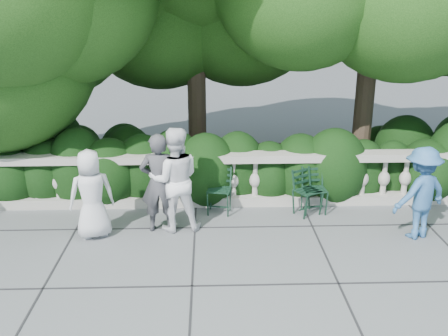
{
  "coord_description": "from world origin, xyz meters",
  "views": [
    {
      "loc": [
        -0.26,
        -6.86,
        3.71
      ],
      "look_at": [
        0.0,
        1.0,
        1.0
      ],
      "focal_mm": 40.0,
      "sensor_mm": 36.0,
      "label": 1
    }
  ],
  "objects_px": {
    "person_businessman": "(92,194)",
    "chair_e": "(218,216)",
    "chair_f": "(315,216)",
    "chair_d": "(312,217)",
    "person_casual_man": "(175,180)",
    "person_woman_grey": "(159,183)",
    "person_older_blue": "(421,193)"
  },
  "relations": [
    {
      "from": "person_businessman",
      "to": "chair_e",
      "type": "bearing_deg",
      "value": 179.3
    },
    {
      "from": "chair_e",
      "to": "chair_f",
      "type": "bearing_deg",
      "value": 8.59
    },
    {
      "from": "chair_e",
      "to": "person_businessman",
      "type": "relative_size",
      "value": 0.57
    },
    {
      "from": "chair_d",
      "to": "person_casual_man",
      "type": "distance_m",
      "value": 2.56
    },
    {
      "from": "chair_e",
      "to": "person_woman_grey",
      "type": "relative_size",
      "value": 0.5
    },
    {
      "from": "person_woman_grey",
      "to": "chair_f",
      "type": "bearing_deg",
      "value": -169.6
    },
    {
      "from": "person_older_blue",
      "to": "chair_e",
      "type": "bearing_deg",
      "value": -37.81
    },
    {
      "from": "chair_d",
      "to": "chair_e",
      "type": "xyz_separation_m",
      "value": [
        -1.67,
        0.1,
        0.0
      ]
    },
    {
      "from": "chair_d",
      "to": "chair_e",
      "type": "distance_m",
      "value": 1.67
    },
    {
      "from": "person_businessman",
      "to": "person_woman_grey",
      "type": "relative_size",
      "value": 0.88
    },
    {
      "from": "person_businessman",
      "to": "person_older_blue",
      "type": "relative_size",
      "value": 0.97
    },
    {
      "from": "chair_f",
      "to": "person_woman_grey",
      "type": "relative_size",
      "value": 0.5
    },
    {
      "from": "chair_d",
      "to": "person_woman_grey",
      "type": "xyz_separation_m",
      "value": [
        -2.64,
        -0.42,
        0.84
      ]
    },
    {
      "from": "chair_f",
      "to": "person_businessman",
      "type": "xyz_separation_m",
      "value": [
        -3.77,
        -0.67,
        0.73
      ]
    },
    {
      "from": "person_woman_grey",
      "to": "person_casual_man",
      "type": "height_order",
      "value": "person_casual_man"
    },
    {
      "from": "chair_e",
      "to": "person_woman_grey",
      "type": "height_order",
      "value": "person_woman_grey"
    },
    {
      "from": "person_businessman",
      "to": "person_casual_man",
      "type": "bearing_deg",
      "value": 170.41
    },
    {
      "from": "person_businessman",
      "to": "person_casual_man",
      "type": "height_order",
      "value": "person_casual_man"
    },
    {
      "from": "chair_e",
      "to": "person_businessman",
      "type": "bearing_deg",
      "value": -150.77
    },
    {
      "from": "chair_f",
      "to": "person_older_blue",
      "type": "height_order",
      "value": "person_older_blue"
    },
    {
      "from": "chair_f",
      "to": "chair_e",
      "type": "bearing_deg",
      "value": 174.37
    },
    {
      "from": "person_woman_grey",
      "to": "person_older_blue",
      "type": "bearing_deg",
      "value": 175.35
    },
    {
      "from": "chair_e",
      "to": "person_casual_man",
      "type": "height_order",
      "value": "person_casual_man"
    },
    {
      "from": "person_woman_grey",
      "to": "person_older_blue",
      "type": "relative_size",
      "value": 1.1
    },
    {
      "from": "chair_d",
      "to": "chair_f",
      "type": "relative_size",
      "value": 1.0
    },
    {
      "from": "chair_f",
      "to": "person_casual_man",
      "type": "bearing_deg",
      "value": -174.42
    },
    {
      "from": "person_woman_grey",
      "to": "person_older_blue",
      "type": "distance_m",
      "value": 4.19
    },
    {
      "from": "chair_d",
      "to": "person_casual_man",
      "type": "xyz_separation_m",
      "value": [
        -2.38,
        -0.37,
        0.88
      ]
    },
    {
      "from": "chair_e",
      "to": "chair_f",
      "type": "distance_m",
      "value": 1.74
    },
    {
      "from": "chair_f",
      "to": "person_woman_grey",
      "type": "bearing_deg",
      "value": -174.43
    },
    {
      "from": "person_casual_man",
      "to": "person_older_blue",
      "type": "height_order",
      "value": "person_casual_man"
    },
    {
      "from": "person_woman_grey",
      "to": "person_casual_man",
      "type": "bearing_deg",
      "value": -169.62
    }
  ]
}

